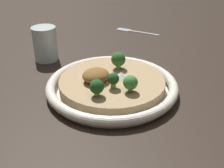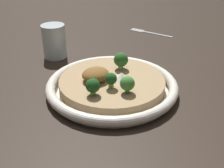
% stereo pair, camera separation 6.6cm
% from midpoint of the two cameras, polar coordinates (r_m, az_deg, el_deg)
% --- Properties ---
extents(ground_plane, '(6.00, 6.00, 0.00)m').
position_cam_midpoint_polar(ground_plane, '(0.67, -2.82, -1.55)').
color(ground_plane, '#2D231C').
extents(risotto_bowl, '(0.31, 0.31, 0.03)m').
position_cam_midpoint_polar(risotto_bowl, '(0.67, -2.85, -0.32)').
color(risotto_bowl, silver).
rests_on(risotto_bowl, ground_plane).
extents(cheese_sprinkle, '(0.04, 0.04, 0.02)m').
position_cam_midpoint_polar(cheese_sprinkle, '(0.65, -0.99, 1.66)').
color(cheese_sprinkle, white).
rests_on(cheese_sprinkle, risotto_bowl).
extents(crispy_onion_garnish, '(0.06, 0.06, 0.03)m').
position_cam_midpoint_polar(crispy_onion_garnish, '(0.65, -6.25, 1.69)').
color(crispy_onion_garnish, brown).
rests_on(crispy_onion_garnish, risotto_bowl).
extents(broccoli_right, '(0.04, 0.04, 0.04)m').
position_cam_midpoint_polar(broccoli_right, '(0.70, -1.43, 4.92)').
color(broccoli_right, '#759E4C').
rests_on(broccoli_right, risotto_bowl).
extents(broccoli_front_left, '(0.03, 0.03, 0.04)m').
position_cam_midpoint_polar(broccoli_front_left, '(0.60, 0.60, 0.18)').
color(broccoli_front_left, '#668E47').
rests_on(broccoli_front_left, risotto_bowl).
extents(broccoli_front, '(0.03, 0.03, 0.04)m').
position_cam_midpoint_polar(broccoli_front, '(0.61, -2.86, 0.86)').
color(broccoli_front, '#84A856').
rests_on(broccoli_front, risotto_bowl).
extents(broccoli_left, '(0.03, 0.03, 0.04)m').
position_cam_midpoint_polar(broccoli_left, '(0.58, -6.37, -0.69)').
color(broccoli_left, '#84A856').
rests_on(broccoli_left, risotto_bowl).
extents(drinking_glass, '(0.07, 0.07, 0.10)m').
position_cam_midpoint_polar(drinking_glass, '(0.85, -15.65, 7.83)').
color(drinking_glass, silver).
rests_on(drinking_glass, ground_plane).
extents(fork_utensil, '(0.08, 0.16, 0.00)m').
position_cam_midpoint_polar(fork_utensil, '(1.08, 2.53, 10.71)').
color(fork_utensil, '#B7B7BC').
rests_on(fork_utensil, ground_plane).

